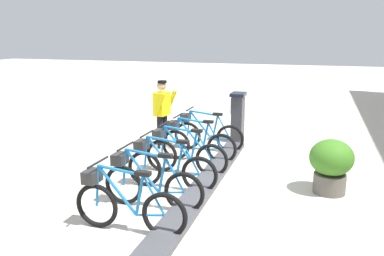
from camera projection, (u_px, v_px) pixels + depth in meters
name	position (u px, v px, depth m)	size (l,w,h in m)	color
ground_plane	(204.00, 188.00, 7.36)	(60.00, 60.00, 0.00)	beige
dock_rail_base	(204.00, 186.00, 7.35)	(0.44, 5.92, 0.10)	#47474C
payment_kiosk	(238.00, 116.00, 10.39)	(0.36, 0.52, 1.28)	#38383D
bike_docked_0	(205.00, 133.00, 9.64)	(1.72, 0.54, 1.02)	black
bike_docked_1	(195.00, 142.00, 8.84)	(1.72, 0.54, 1.02)	black
bike_docked_2	(183.00, 153.00, 8.05)	(1.72, 0.54, 1.02)	black
bike_docked_3	(168.00, 166.00, 7.26)	(1.72, 0.54, 1.02)	black
bike_docked_4	(149.00, 183.00, 6.46)	(1.72, 0.54, 1.02)	black
bike_docked_5	(125.00, 204.00, 5.67)	(1.72, 0.54, 1.02)	black
worker_near_rack	(162.00, 112.00, 9.76)	(0.54, 0.67, 1.66)	white
planter_bush	(331.00, 163.00, 7.05)	(0.76, 0.76, 0.97)	#59544C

